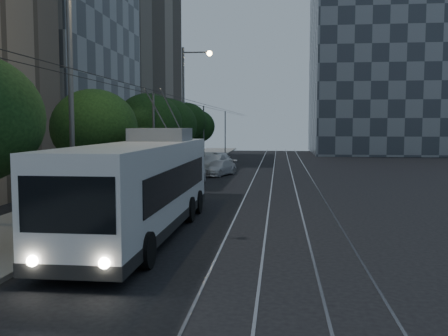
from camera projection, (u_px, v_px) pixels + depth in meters
name	position (u px, v px, depth m)	size (l,w,h in m)	color
ground	(223.00, 229.00, 19.79)	(120.00, 120.00, 0.00)	black
sidewalk	(159.00, 175.00, 40.41)	(5.00, 90.00, 0.15)	gray
tram_rails	(283.00, 177.00, 39.32)	(4.52, 90.00, 0.02)	gray
overhead_wires	(189.00, 133.00, 39.83)	(2.23, 90.00, 6.00)	black
building_glass_mid	(30.00, 16.00, 42.48)	(14.40, 18.40, 26.80)	#363D45
building_tan_far	(109.00, 17.00, 61.94)	(14.40, 22.40, 34.80)	gray
building_distant_right	(391.00, 69.00, 71.23)	(22.00, 18.00, 24.00)	#363D45
trolleybus	(142.00, 186.00, 18.69)	(2.98, 13.45, 5.63)	silver
pickup_silver	(175.00, 185.00, 28.05)	(2.44, 5.29, 1.47)	gray
car_white_a	(191.00, 173.00, 34.90)	(1.75, 4.34, 1.48)	silver
car_white_b	(219.00, 168.00, 40.71)	(1.72, 4.22, 1.23)	silver
car_white_c	(214.00, 163.00, 44.65)	(1.52, 4.37, 1.44)	silver
car_white_d	(221.00, 159.00, 50.76)	(1.65, 4.09, 1.39)	silver
tree_1	(94.00, 128.00, 23.57)	(4.07, 4.07, 5.83)	black
tree_2	(149.00, 124.00, 33.39)	(4.48, 4.48, 6.25)	black
tree_3	(167.00, 126.00, 38.76)	(4.73, 4.73, 6.20)	black
tree_4	(186.00, 121.00, 49.54)	(4.05, 4.05, 6.33)	black
tree_5	(197.00, 127.00, 52.75)	(3.89, 3.89, 5.70)	black
streetlamp_near	(81.00, 54.00, 19.03)	(2.73, 0.44, 11.49)	#5A5B5D
streetlamp_far	(188.00, 99.00, 41.65)	(2.53, 0.44, 10.54)	#5A5B5D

